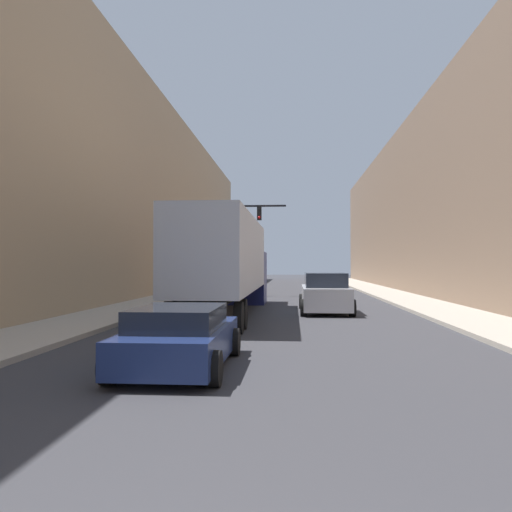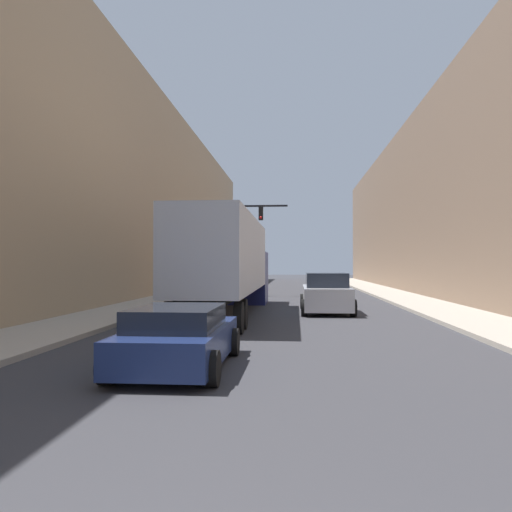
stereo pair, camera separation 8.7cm
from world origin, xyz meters
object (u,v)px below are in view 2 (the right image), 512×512
at_px(sedan_car, 179,338).
at_px(suv_car, 326,294).
at_px(traffic_signal_gantry, 226,231).
at_px(semi_truck, 230,262).

bearing_deg(sedan_car, suv_car, 72.97).
xyz_separation_m(sedan_car, suv_car, (3.73, 12.18, 0.21)).
bearing_deg(traffic_signal_gantry, sedan_car, -84.39).
relative_size(semi_truck, sedan_car, 3.41).
bearing_deg(semi_truck, traffic_signal_gantry, 98.67).
xyz_separation_m(suv_car, traffic_signal_gantry, (-6.01, 11.06, 3.52)).
bearing_deg(semi_truck, sedan_car, -87.81).
xyz_separation_m(semi_truck, suv_car, (4.15, 1.14, -1.41)).
distance_m(semi_truck, traffic_signal_gantry, 12.52).
distance_m(suv_car, traffic_signal_gantry, 13.07).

